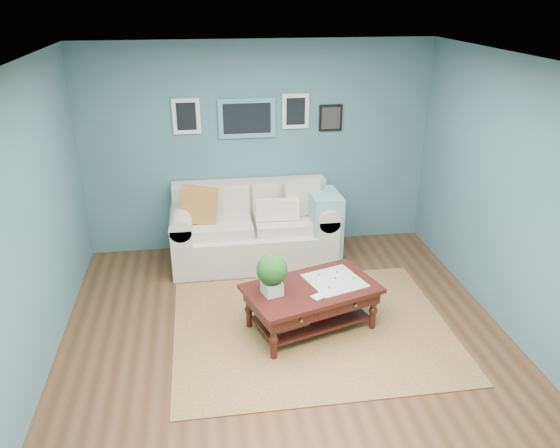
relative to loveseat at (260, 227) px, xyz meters
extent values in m
plane|color=brown|center=(0.05, -2.03, -0.44)|extent=(5.00, 5.00, 0.00)
plane|color=white|center=(0.05, -2.03, 2.26)|extent=(5.00, 5.00, 0.00)
cube|color=#466A73|center=(0.05, 0.47, 0.91)|extent=(4.50, 0.02, 2.70)
cube|color=#466A73|center=(0.05, -4.53, 0.91)|extent=(4.50, 0.02, 2.70)
cube|color=#466A73|center=(-2.20, -2.03, 0.91)|extent=(0.02, 5.00, 2.70)
cube|color=#466A73|center=(2.30, -2.03, 0.91)|extent=(0.02, 5.00, 2.70)
cube|color=#599596|center=(-0.09, 0.45, 1.31)|extent=(0.72, 0.03, 0.50)
cube|color=black|center=(-0.09, 0.43, 1.31)|extent=(0.60, 0.01, 0.38)
cube|color=white|center=(-0.84, 0.45, 1.36)|extent=(0.34, 0.03, 0.44)
cube|color=white|center=(0.53, 0.45, 1.38)|extent=(0.34, 0.03, 0.44)
cube|color=black|center=(0.99, 0.45, 1.28)|extent=(0.30, 0.03, 0.34)
cube|color=brown|center=(0.34, -1.70, -0.43)|extent=(2.83, 2.26, 0.01)
cube|color=beige|center=(-0.09, -0.04, -0.21)|extent=(1.52, 0.94, 0.45)
cube|color=beige|center=(-0.09, 0.33, 0.27)|extent=(1.99, 0.24, 0.51)
cube|color=beige|center=(-0.98, -0.04, -0.11)|extent=(0.26, 0.94, 0.66)
cube|color=beige|center=(0.80, -0.04, -0.11)|extent=(0.26, 0.94, 0.66)
cylinder|color=beige|center=(-0.98, -0.04, 0.23)|extent=(0.28, 0.94, 0.28)
cylinder|color=beige|center=(0.80, -0.04, 0.23)|extent=(0.28, 0.94, 0.28)
cube|color=beige|center=(-0.50, -0.10, 0.08)|extent=(0.77, 0.60, 0.14)
cube|color=beige|center=(0.31, -0.10, 0.08)|extent=(0.77, 0.60, 0.14)
cube|color=beige|center=(-0.50, 0.20, 0.34)|extent=(0.77, 0.13, 0.39)
cube|color=beige|center=(0.31, 0.20, 0.34)|extent=(0.77, 0.13, 0.39)
cube|color=#C5641F|center=(-0.76, -0.09, 0.39)|extent=(0.52, 0.19, 0.51)
cube|color=beige|center=(0.55, -0.02, 0.39)|extent=(0.51, 0.19, 0.49)
cube|color=white|center=(0.21, -0.15, 0.29)|extent=(0.54, 0.13, 0.26)
cube|color=#7CB3B6|center=(0.80, -0.17, 0.05)|extent=(0.36, 0.59, 0.86)
cube|color=black|center=(0.33, -1.67, 0.03)|extent=(1.48, 1.13, 0.04)
cube|color=black|center=(0.33, -1.67, -0.06)|extent=(1.37, 1.02, 0.13)
cube|color=black|center=(0.33, -1.67, -0.32)|extent=(1.23, 0.88, 0.03)
sphere|color=gold|center=(0.15, -2.10, -0.06)|extent=(0.03, 0.03, 0.03)
sphere|color=gold|center=(0.73, -1.91, -0.06)|extent=(0.03, 0.03, 0.03)
cylinder|color=black|center=(-0.12, -2.13, -0.22)|extent=(0.07, 0.07, 0.45)
cylinder|color=black|center=(0.96, -1.78, -0.22)|extent=(0.07, 0.07, 0.45)
cylinder|color=black|center=(-0.30, -1.57, -0.22)|extent=(0.07, 0.07, 0.45)
cylinder|color=black|center=(0.78, -1.22, -0.22)|extent=(0.07, 0.07, 0.45)
cube|color=silver|center=(-0.08, -1.75, 0.12)|extent=(0.22, 0.22, 0.13)
sphere|color=#184616|center=(-0.08, -1.75, 0.32)|extent=(0.30, 0.30, 0.30)
cube|color=beige|center=(0.59, -1.59, 0.06)|extent=(0.66, 0.66, 0.01)
cube|color=olive|center=(0.07, -1.76, -0.19)|extent=(0.43, 0.36, 0.22)
cube|color=navy|center=(0.61, -1.56, -0.24)|extent=(0.31, 0.27, 0.12)
camera|label=1|loc=(-0.70, -6.36, 2.82)|focal=35.00mm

